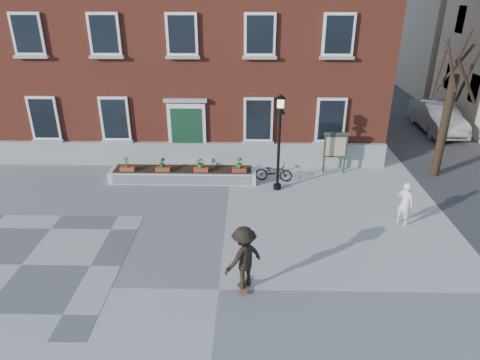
{
  "coord_description": "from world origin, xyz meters",
  "views": [
    {
      "loc": [
        0.8,
        -9.44,
        7.68
      ],
      "look_at": [
        0.5,
        4.0,
        1.5
      ],
      "focal_mm": 32.0,
      "sensor_mm": 36.0,
      "label": 1
    }
  ],
  "objects_px": {
    "parked_car": "(438,117)",
    "bystander": "(405,203)",
    "notice_board": "(336,146)",
    "skateboarder": "(244,257)",
    "lamp_post": "(279,130)",
    "bicycle": "(274,172)"
  },
  "relations": [
    {
      "from": "lamp_post",
      "to": "skateboarder",
      "type": "bearing_deg",
      "value": -101.54
    },
    {
      "from": "parked_car",
      "to": "skateboarder",
      "type": "distance_m",
      "value": 17.78
    },
    {
      "from": "notice_board",
      "to": "skateboarder",
      "type": "height_order",
      "value": "skateboarder"
    },
    {
      "from": "parked_car",
      "to": "bystander",
      "type": "bearing_deg",
      "value": -115.73
    },
    {
      "from": "bystander",
      "to": "skateboarder",
      "type": "relative_size",
      "value": 0.83
    },
    {
      "from": "skateboarder",
      "to": "parked_car",
      "type": "bearing_deg",
      "value": 52.67
    },
    {
      "from": "bicycle",
      "to": "skateboarder",
      "type": "bearing_deg",
      "value": 177.0
    },
    {
      "from": "bicycle",
      "to": "skateboarder",
      "type": "height_order",
      "value": "skateboarder"
    },
    {
      "from": "lamp_post",
      "to": "bicycle",
      "type": "bearing_deg",
      "value": 98.25
    },
    {
      "from": "parked_car",
      "to": "skateboarder",
      "type": "bearing_deg",
      "value": -126.51
    },
    {
      "from": "bicycle",
      "to": "lamp_post",
      "type": "bearing_deg",
      "value": -165.38
    },
    {
      "from": "bicycle",
      "to": "bystander",
      "type": "height_order",
      "value": "bystander"
    },
    {
      "from": "bystander",
      "to": "bicycle",
      "type": "bearing_deg",
      "value": 9.23
    },
    {
      "from": "bicycle",
      "to": "bystander",
      "type": "bearing_deg",
      "value": -122.52
    },
    {
      "from": "bystander",
      "to": "lamp_post",
      "type": "relative_size",
      "value": 0.4
    },
    {
      "from": "bicycle",
      "to": "notice_board",
      "type": "relative_size",
      "value": 0.84
    },
    {
      "from": "lamp_post",
      "to": "notice_board",
      "type": "xyz_separation_m",
      "value": [
        2.6,
        1.73,
        -1.28
      ]
    },
    {
      "from": "bystander",
      "to": "notice_board",
      "type": "bearing_deg",
      "value": -21.7
    },
    {
      "from": "parked_car",
      "to": "bystander",
      "type": "relative_size",
      "value": 3.13
    },
    {
      "from": "notice_board",
      "to": "bystander",
      "type": "bearing_deg",
      "value": -69.83
    },
    {
      "from": "parked_car",
      "to": "notice_board",
      "type": "relative_size",
      "value": 2.67
    },
    {
      "from": "parked_car",
      "to": "bystander",
      "type": "distance_m",
      "value": 11.78
    }
  ]
}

